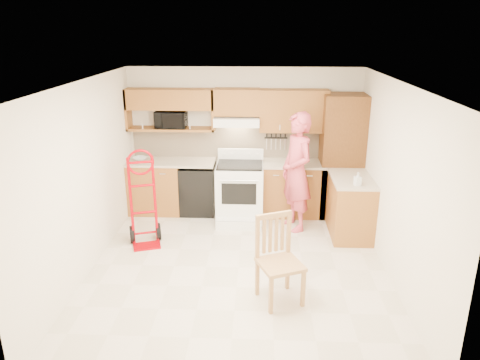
# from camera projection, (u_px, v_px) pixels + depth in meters

# --- Properties ---
(floor) EXTENTS (4.00, 4.50, 0.02)m
(floor) POSITION_uv_depth(u_px,v_px,m) (238.00, 268.00, 6.23)
(floor) COLOR beige
(floor) RESTS_ON ground
(ceiling) EXTENTS (4.00, 4.50, 0.02)m
(ceiling) POSITION_uv_depth(u_px,v_px,m) (238.00, 82.00, 5.41)
(ceiling) COLOR white
(ceiling) RESTS_ON ground
(wall_back) EXTENTS (4.00, 0.02, 2.50)m
(wall_back) POSITION_uv_depth(u_px,v_px,m) (244.00, 140.00, 7.96)
(wall_back) COLOR white
(wall_back) RESTS_ON ground
(wall_front) EXTENTS (4.00, 0.02, 2.50)m
(wall_front) POSITION_uv_depth(u_px,v_px,m) (225.00, 272.00, 3.68)
(wall_front) COLOR white
(wall_front) RESTS_ON ground
(wall_left) EXTENTS (0.02, 4.50, 2.50)m
(wall_left) POSITION_uv_depth(u_px,v_px,m) (84.00, 179.00, 5.91)
(wall_left) COLOR white
(wall_left) RESTS_ON ground
(wall_right) EXTENTS (0.02, 4.50, 2.50)m
(wall_right) POSITION_uv_depth(u_px,v_px,m) (397.00, 184.00, 5.74)
(wall_right) COLOR white
(wall_right) RESTS_ON ground
(backsplash) EXTENTS (3.92, 0.03, 0.55)m
(backsplash) POSITION_uv_depth(u_px,v_px,m) (244.00, 143.00, 7.95)
(backsplash) COLOR beige
(backsplash) RESTS_ON wall_back
(lower_cab_left) EXTENTS (0.90, 0.60, 0.90)m
(lower_cab_left) POSITION_uv_depth(u_px,v_px,m) (156.00, 187.00, 7.99)
(lower_cab_left) COLOR brown
(lower_cab_left) RESTS_ON ground
(dishwasher) EXTENTS (0.60, 0.60, 0.85)m
(dishwasher) POSITION_uv_depth(u_px,v_px,m) (198.00, 189.00, 7.96)
(dishwasher) COLOR black
(dishwasher) RESTS_ON ground
(lower_cab_right) EXTENTS (1.14, 0.60, 0.90)m
(lower_cab_right) POSITION_uv_depth(u_px,v_px,m) (291.00, 189.00, 7.89)
(lower_cab_right) COLOR brown
(lower_cab_right) RESTS_ON ground
(countertop_left) EXTENTS (1.50, 0.63, 0.04)m
(countertop_left) POSITION_uv_depth(u_px,v_px,m) (171.00, 162.00, 7.82)
(countertop_left) COLOR tan
(countertop_left) RESTS_ON lower_cab_left
(countertop_right) EXTENTS (1.14, 0.63, 0.04)m
(countertop_right) POSITION_uv_depth(u_px,v_px,m) (292.00, 163.00, 7.74)
(countertop_right) COLOR tan
(countertop_right) RESTS_ON lower_cab_right
(cab_return_right) EXTENTS (0.60, 1.00, 0.90)m
(cab_return_right) POSITION_uv_depth(u_px,v_px,m) (350.00, 207.00, 7.10)
(cab_return_right) COLOR brown
(cab_return_right) RESTS_ON ground
(countertop_return) EXTENTS (0.63, 1.00, 0.04)m
(countertop_return) POSITION_uv_depth(u_px,v_px,m) (353.00, 179.00, 6.94)
(countertop_return) COLOR tan
(countertop_return) RESTS_ON cab_return_right
(pantry_tall) EXTENTS (0.70, 0.60, 2.10)m
(pantry_tall) POSITION_uv_depth(u_px,v_px,m) (341.00, 157.00, 7.66)
(pantry_tall) COLOR brown
(pantry_tall) RESTS_ON ground
(upper_cab_left) EXTENTS (1.50, 0.33, 0.34)m
(upper_cab_left) POSITION_uv_depth(u_px,v_px,m) (170.00, 99.00, 7.61)
(upper_cab_left) COLOR brown
(upper_cab_left) RESTS_ON wall_back
(upper_shelf_mw) EXTENTS (1.50, 0.33, 0.04)m
(upper_shelf_mw) POSITION_uv_depth(u_px,v_px,m) (171.00, 129.00, 7.77)
(upper_shelf_mw) COLOR brown
(upper_shelf_mw) RESTS_ON wall_back
(upper_cab_center) EXTENTS (0.76, 0.33, 0.44)m
(upper_cab_center) POSITION_uv_depth(u_px,v_px,m) (237.00, 102.00, 7.58)
(upper_cab_center) COLOR brown
(upper_cab_center) RESTS_ON wall_back
(upper_cab_right) EXTENTS (1.14, 0.33, 0.70)m
(upper_cab_right) POSITION_uv_depth(u_px,v_px,m) (294.00, 111.00, 7.58)
(upper_cab_right) COLOR brown
(upper_cab_right) RESTS_ON wall_back
(range_hood) EXTENTS (0.76, 0.46, 0.14)m
(range_hood) POSITION_uv_depth(u_px,v_px,m) (237.00, 121.00, 7.61)
(range_hood) COLOR white
(range_hood) RESTS_ON wall_back
(knife_strip) EXTENTS (0.40, 0.05, 0.29)m
(knife_strip) POSITION_uv_depth(u_px,v_px,m) (276.00, 141.00, 7.89)
(knife_strip) COLOR black
(knife_strip) RESTS_ON backsplash
(microwave) EXTENTS (0.53, 0.36, 0.29)m
(microwave) POSITION_uv_depth(u_px,v_px,m) (171.00, 119.00, 7.72)
(microwave) COLOR black
(microwave) RESTS_ON upper_shelf_mw
(range) EXTENTS (0.78, 1.03, 1.15)m
(range) POSITION_uv_depth(u_px,v_px,m) (240.00, 188.00, 7.59)
(range) COLOR white
(range) RESTS_ON ground
(person) EXTENTS (0.70, 0.82, 1.91)m
(person) POSITION_uv_depth(u_px,v_px,m) (297.00, 172.00, 7.16)
(person) COLOR #C64453
(person) RESTS_ON ground
(hand_truck) EXTENTS (0.65, 0.62, 1.34)m
(hand_truck) POSITION_uv_depth(u_px,v_px,m) (143.00, 203.00, 6.69)
(hand_truck) COLOR #AA000A
(hand_truck) RESTS_ON ground
(dining_chair) EXTENTS (0.64, 0.66, 1.06)m
(dining_chair) POSITION_uv_depth(u_px,v_px,m) (280.00, 261.00, 5.31)
(dining_chair) COLOR tan
(dining_chair) RESTS_ON ground
(soap_bottle) EXTENTS (0.11, 0.11, 0.20)m
(soap_bottle) POSITION_uv_depth(u_px,v_px,m) (358.00, 179.00, 6.58)
(soap_bottle) COLOR white
(soap_bottle) RESTS_ON countertop_return
(bowl) EXTENTS (0.31, 0.31, 0.06)m
(bowl) POSITION_uv_depth(u_px,v_px,m) (140.00, 159.00, 7.83)
(bowl) COLOR white
(bowl) RESTS_ON countertop_left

